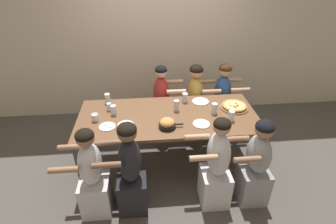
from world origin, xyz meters
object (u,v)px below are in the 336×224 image
at_px(empty_plate_a, 200,101).
at_px(drinking_glass_b, 176,106).
at_px(diner_near_midleft, 131,172).
at_px(diner_far_center, 162,105).
at_px(drinking_glass_a, 108,99).
at_px(diner_far_right, 222,102).
at_px(pizza_board_main, 234,106).
at_px(drinking_glass_f, 114,111).
at_px(drinking_glass_e, 214,109).
at_px(diner_near_left, 92,177).
at_px(cocktail_glass_blue, 95,118).
at_px(skillet_bowl, 167,124).
at_px(drinking_glass_g, 109,107).
at_px(empty_plate_d, 201,124).
at_px(diner_near_midright, 216,167).
at_px(drinking_glass_d, 231,116).
at_px(diner_near_right, 256,166).
at_px(empty_plate_c, 107,127).
at_px(drinking_glass_c, 185,98).
at_px(diner_far_midright, 195,103).
at_px(empty_plate_b, 126,125).

relative_size(empty_plate_a, drinking_glass_b, 1.58).
distance_m(diner_near_midleft, diner_far_center, 1.50).
distance_m(drinking_glass_a, diner_far_right, 1.77).
distance_m(pizza_board_main, drinking_glass_f, 1.57).
xyz_separation_m(drinking_glass_e, diner_near_left, (-1.47, -0.71, -0.34)).
relative_size(cocktail_glass_blue, diner_near_left, 0.10).
relative_size(skillet_bowl, drinking_glass_g, 2.89).
xyz_separation_m(drinking_glass_e, diner_far_center, (-0.63, 0.72, -0.31)).
relative_size(drinking_glass_a, diner_far_center, 0.12).
distance_m(empty_plate_d, cocktail_glass_blue, 1.29).
relative_size(empty_plate_a, diner_near_midright, 0.20).
xyz_separation_m(drinking_glass_a, diner_near_midright, (1.26, -1.11, -0.32)).
xyz_separation_m(pizza_board_main, empty_plate_d, (-0.51, -0.34, -0.02)).
bearing_deg(drinking_glass_d, diner_near_midleft, -156.68).
xyz_separation_m(diner_near_midright, diner_far_center, (-0.50, 1.43, 0.00)).
xyz_separation_m(drinking_glass_g, diner_near_left, (-0.12, -0.92, -0.32)).
relative_size(diner_near_midleft, diner_far_center, 0.99).
xyz_separation_m(empty_plate_d, drinking_glass_a, (-1.17, 0.63, 0.06)).
xyz_separation_m(empty_plate_d, cocktail_glass_blue, (-1.28, 0.20, 0.04)).
bearing_deg(drinking_glass_a, pizza_board_main, -9.83).
height_order(drinking_glass_f, drinking_glass_g, drinking_glass_f).
relative_size(cocktail_glass_blue, drinking_glass_f, 0.90).
distance_m(pizza_board_main, empty_plate_a, 0.46).
height_order(diner_near_midright, diner_near_midleft, diner_near_midright).
distance_m(drinking_glass_a, diner_near_right, 2.06).
xyz_separation_m(empty_plate_c, drinking_glass_e, (1.33, 0.19, 0.06)).
xyz_separation_m(pizza_board_main, diner_near_left, (-1.77, -0.82, -0.30)).
bearing_deg(skillet_bowl, drinking_glass_c, 63.56).
bearing_deg(drinking_glass_a, drinking_glass_f, -70.87).
bearing_deg(pizza_board_main, drinking_glass_c, 159.44).
bearing_deg(empty_plate_a, pizza_board_main, -26.95).
relative_size(empty_plate_c, drinking_glass_a, 1.41).
distance_m(drinking_glass_d, diner_near_right, 0.64).
bearing_deg(pizza_board_main, diner_far_midright, 123.26).
bearing_deg(drinking_glass_e, drinking_glass_g, 171.42).
xyz_separation_m(pizza_board_main, diner_near_midright, (-0.42, -0.82, -0.28)).
distance_m(cocktail_glass_blue, diner_far_center, 1.19).
bearing_deg(diner_near_midleft, empty_plate_d, -60.66).
distance_m(empty_plate_d, drinking_glass_g, 1.21).
height_order(empty_plate_c, diner_far_center, diner_far_center).
relative_size(empty_plate_a, diner_far_center, 0.20).
bearing_deg(diner_near_midleft, drinking_glass_c, -34.92).
relative_size(empty_plate_a, empty_plate_c, 1.18).
height_order(cocktail_glass_blue, diner_near_midleft, diner_near_midleft).
bearing_deg(empty_plate_c, cocktail_glass_blue, 135.72).
relative_size(cocktail_glass_blue, diner_far_center, 0.10).
relative_size(diner_far_right, diner_far_midright, 1.00).
bearing_deg(drinking_glass_c, drinking_glass_a, 176.94).
height_order(pizza_board_main, empty_plate_b, pizza_board_main).
distance_m(drinking_glass_a, drinking_glass_f, 0.32).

